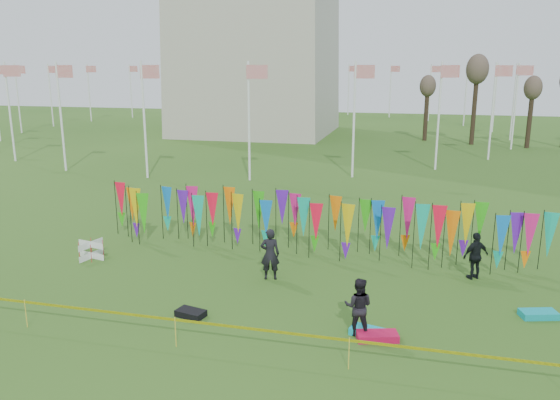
% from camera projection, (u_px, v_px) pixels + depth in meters
% --- Properties ---
extents(ground, '(160.00, 160.00, 0.00)m').
position_uv_depth(ground, '(259.00, 328.00, 16.37)').
color(ground, '#295016').
rests_on(ground, ground).
extents(flagpole_ring, '(57.40, 56.16, 8.00)m').
position_uv_depth(flagpole_ring, '(258.00, 98.00, 63.94)').
color(flagpole_ring, white).
rests_on(flagpole_ring, ground).
extents(banner_row, '(18.64, 0.64, 2.47)m').
position_uv_depth(banner_row, '(313.00, 217.00, 22.57)').
color(banner_row, black).
rests_on(banner_row, ground).
extents(caution_tape_near, '(26.00, 0.02, 0.90)m').
position_uv_depth(caution_tape_near, '(234.00, 328.00, 14.71)').
color(caution_tape_near, '#FCFF05').
rests_on(caution_tape_near, ground).
extents(box_kite, '(0.68, 0.68, 0.75)m').
position_uv_depth(box_kite, '(91.00, 250.00, 22.21)').
color(box_kite, red).
rests_on(box_kite, ground).
extents(person_left, '(0.81, 0.67, 1.94)m').
position_uv_depth(person_left, '(270.00, 254.00, 19.95)').
color(person_left, black).
rests_on(person_left, ground).
extents(person_mid, '(0.86, 0.54, 1.74)m').
position_uv_depth(person_mid, '(358.00, 307.00, 15.82)').
color(person_mid, black).
rests_on(person_mid, ground).
extents(person_right, '(1.19, 1.06, 1.77)m').
position_uv_depth(person_right, '(476.00, 256.00, 20.01)').
color(person_right, black).
rests_on(person_right, ground).
extents(kite_bag_turquoise, '(1.15, 0.76, 0.21)m').
position_uv_depth(kite_bag_turquoise, '(369.00, 332.00, 15.92)').
color(kite_bag_turquoise, '#0DB5CE').
rests_on(kite_bag_turquoise, ground).
extents(kite_bag_red, '(1.28, 0.84, 0.22)m').
position_uv_depth(kite_bag_red, '(377.00, 336.00, 15.66)').
color(kite_bag_red, '#CC0D3F').
rests_on(kite_bag_red, ground).
extents(kite_bag_black, '(1.00, 0.71, 0.21)m').
position_uv_depth(kite_bag_black, '(191.00, 313.00, 17.13)').
color(kite_bag_black, black).
rests_on(kite_bag_black, ground).
extents(kite_bag_teal, '(1.22, 0.82, 0.21)m').
position_uv_depth(kite_bag_teal, '(538.00, 314.00, 17.06)').
color(kite_bag_teal, '#0CA0A9').
rests_on(kite_bag_teal, ground).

